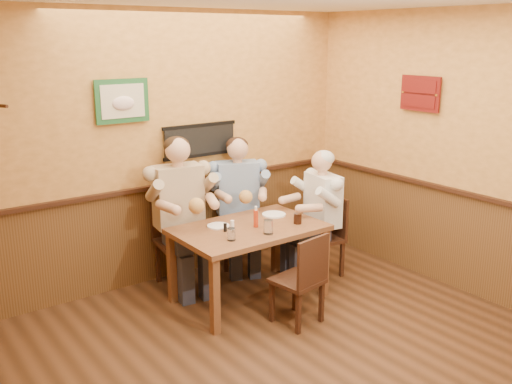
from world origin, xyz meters
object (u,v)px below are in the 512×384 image
(diner_blue_polo, at_px, (238,209))
(water_glass_left, at_px, (231,234))
(chair_back_left, at_px, (180,240))
(salt_shaker, at_px, (232,225))
(cola_tumbler, at_px, (298,219))
(chair_near_side, at_px, (297,278))
(water_glass_mid, at_px, (268,227))
(pepper_shaker, at_px, (225,227))
(chair_back_right, at_px, (238,226))
(chair_right_end, at_px, (322,236))
(diner_tan_shirt, at_px, (179,221))
(hot_sauce_bottle, at_px, (256,218))
(dining_table, at_px, (249,236))
(diner_white_elder, at_px, (322,220))

(diner_blue_polo, distance_m, water_glass_left, 1.27)
(chair_back_left, distance_m, salt_shaker, 0.76)
(chair_back_left, height_order, cola_tumbler, chair_back_left)
(chair_near_side, height_order, water_glass_mid, water_glass_mid)
(pepper_shaker, bearing_deg, chair_back_right, 49.07)
(chair_right_end, bearing_deg, water_glass_mid, -63.19)
(chair_near_side, relative_size, cola_tumbler, 8.28)
(diner_tan_shirt, xyz_separation_m, water_glass_mid, (0.41, -0.96, 0.11))
(water_glass_mid, bearing_deg, diner_tan_shirt, 113.31)
(diner_blue_polo, relative_size, water_glass_left, 11.69)
(water_glass_left, bearing_deg, pepper_shaker, 69.52)
(hot_sauce_bottle, bearing_deg, dining_table, 142.22)
(dining_table, distance_m, diner_blue_polo, 0.89)
(chair_back_right, distance_m, diner_blue_polo, 0.20)
(dining_table, distance_m, diner_white_elder, 1.00)
(diner_blue_polo, relative_size, diner_white_elder, 1.07)
(cola_tumbler, bearing_deg, chair_back_right, 91.80)
(diner_blue_polo, bearing_deg, dining_table, -94.16)
(dining_table, bearing_deg, water_glass_mid, -83.30)
(dining_table, height_order, chair_right_end, chair_right_end)
(chair_right_end, height_order, diner_blue_polo, diner_blue_polo)
(hot_sauce_bottle, bearing_deg, salt_shaker, 163.14)
(chair_right_end, bearing_deg, dining_table, -78.70)
(diner_blue_polo, distance_m, water_glass_mid, 1.14)
(diner_white_elder, xyz_separation_m, salt_shaker, (-1.17, -0.01, 0.18))
(dining_table, relative_size, hot_sauce_bottle, 7.52)
(water_glass_left, relative_size, water_glass_mid, 0.85)
(chair_near_side, bearing_deg, salt_shaker, -78.25)
(chair_right_end, distance_m, pepper_shaker, 1.30)
(diner_blue_polo, xyz_separation_m, water_glass_left, (-0.76, -1.00, 0.15))
(chair_near_side, distance_m, diner_tan_shirt, 1.43)
(chair_back_left, xyz_separation_m, diner_blue_polo, (0.79, 0.10, 0.17))
(hot_sauce_bottle, relative_size, salt_shaker, 2.06)
(dining_table, bearing_deg, cola_tumbler, -24.42)
(diner_tan_shirt, bearing_deg, chair_right_end, -17.71)
(chair_back_right, height_order, chair_right_end, chair_back_right)
(chair_right_end, distance_m, salt_shaker, 1.22)
(chair_back_left, relative_size, salt_shaker, 10.94)
(diner_tan_shirt, distance_m, salt_shaker, 0.70)
(cola_tumbler, distance_m, pepper_shaker, 0.73)
(diner_blue_polo, bearing_deg, water_glass_mid, -86.39)
(chair_back_left, distance_m, cola_tumbler, 1.25)
(chair_right_end, bearing_deg, pepper_shaker, -79.99)
(water_glass_left, relative_size, hot_sauce_bottle, 0.61)
(diner_tan_shirt, bearing_deg, water_glass_left, -79.89)
(diner_tan_shirt, bearing_deg, chair_near_side, -63.38)
(chair_back_right, bearing_deg, dining_table, -94.16)
(water_glass_mid, bearing_deg, water_glass_left, 171.57)
(diner_tan_shirt, bearing_deg, hot_sauce_bottle, -51.46)
(diner_tan_shirt, bearing_deg, cola_tumbler, -39.44)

